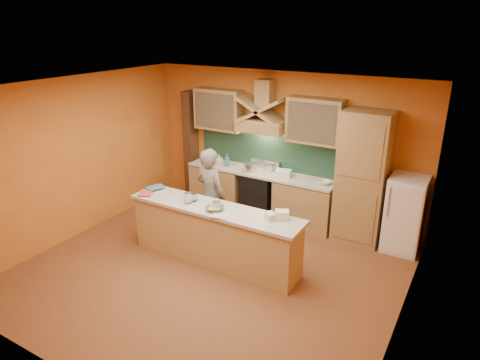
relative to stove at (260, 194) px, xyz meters
The scene contains 36 objects.
floor 2.27m from the stove, 82.23° to the right, with size 5.50×5.00×0.01m, color brown.
ceiling 3.23m from the stove, 82.23° to the right, with size 5.50×5.00×0.01m, color white.
wall_back 1.04m from the stove, 45.00° to the left, with size 5.50×0.02×2.80m, color orange.
wall_front 4.80m from the stove, 86.35° to the right, with size 5.50×0.02×2.80m, color orange.
wall_left 3.43m from the stove, 138.08° to the right, with size 0.02×5.00×2.80m, color orange.
wall_right 3.88m from the stove, 35.80° to the right, with size 0.02×5.00×2.80m, color orange.
base_cabinet_left 0.95m from the stove, behind, with size 1.10×0.60×0.86m, color #9F7B48.
base_cabinet_right 0.95m from the stove, ahead, with size 1.10×0.60×0.86m, color #9F7B48.
counter_top 0.45m from the stove, behind, with size 3.00×0.62×0.04m, color beige.
stove is the anchor object (origin of this frame).
backsplash 0.85m from the stove, 90.00° to the left, with size 3.00×0.03×0.70m, color #183628.
range_hood 1.37m from the stove, 90.00° to the left, with size 0.92×0.50×0.24m, color #9F7B48.
hood_chimney 1.96m from the stove, 90.00° to the left, with size 0.30×0.30×0.50m, color #9F7B48.
upper_cabinet_left 1.85m from the stove, behind, with size 1.00×0.35×0.80m, color #9F7B48.
upper_cabinet_right 1.85m from the stove, ahead, with size 1.00×0.35×0.80m, color #9F7B48.
pantry_column 2.07m from the stove, ahead, with size 0.80×0.60×2.30m, color #9F7B48.
fridge 2.71m from the stove, ahead, with size 0.58×0.60×1.30m, color white.
trim_column_left 1.89m from the stove, behind, with size 0.20×0.30×2.30m, color #472816.
island_body 1.91m from the stove, 83.99° to the right, with size 2.80×0.55×0.88m, color tan.
island_top 1.97m from the stove, 83.99° to the right, with size 2.90×0.62×0.05m, color beige.
person 1.39m from the stove, 101.62° to the right, with size 0.61×0.40×1.67m, color #70665B.
pot_large 0.56m from the stove, 150.92° to the right, with size 0.22×0.22×0.16m, color #B6B7BD.
pot_small 0.55m from the stove, 50.14° to the left, with size 0.21×0.21×0.14m, color silver.
soap_bottle_a 1.09m from the stove, behind, with size 0.09×0.09×0.19m, color silver.
soap_bottle_b 0.94m from the stove, behind, with size 0.10×0.10×0.26m, color teal.
bowl_back 1.40m from the stove, ahead, with size 0.21×0.21×0.07m, color silver.
dish_rack 0.71m from the stove, ahead, with size 0.29×0.23×0.10m, color white.
book_lower 2.44m from the stove, 119.63° to the right, with size 0.22×0.29×0.03m, color #AF443E.
book_upper 2.17m from the stove, 124.18° to the right, with size 0.21×0.29×0.02m, color #3B6681.
jar_large 2.07m from the stove, 97.10° to the right, with size 0.13×0.13×0.17m, color white.
jar_small 1.96m from the stove, 96.93° to the right, with size 0.12×0.12×0.13m, color silver.
kitchen_scale 2.03m from the stove, 82.05° to the right, with size 0.13×0.13×0.10m, color silver.
mixing_bowl 2.08m from the stove, 82.28° to the right, with size 0.27×0.27×0.07m, color silver.
cloth 2.23m from the stove, 77.70° to the right, with size 0.26×0.19×0.02m, color beige.
grocery_bag_a 2.23m from the stove, 53.78° to the right, with size 0.20×0.16×0.13m, color #ECE5C2.
grocery_bag_b 2.22m from the stove, 58.25° to the right, with size 0.16×0.13×0.10m, color beige.
Camera 1 is at (3.29, -4.69, 3.66)m, focal length 32.00 mm.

